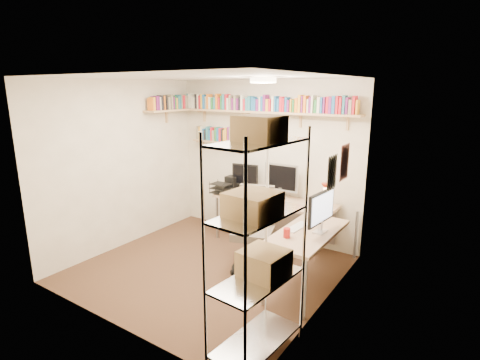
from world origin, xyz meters
name	(u,v)px	position (x,y,z in m)	size (l,w,h in m)	color
ground	(208,268)	(0.00, 0.00, 0.00)	(3.20, 3.20, 0.00)	#49321F
room_shell	(206,156)	(0.00, 0.00, 1.55)	(3.24, 3.04, 2.52)	beige
wall_shelves	(236,111)	(-0.42, 1.30, 2.03)	(3.12, 1.09, 0.80)	tan
corner_desk	(274,206)	(0.49, 0.94, 0.73)	(2.26, 1.87, 1.27)	tan
office_chair	(254,236)	(0.52, 0.33, 0.48)	(0.64, 0.64, 1.13)	black
wire_rack	(258,222)	(1.42, -1.09, 1.29)	(0.51, 0.93, 2.17)	silver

